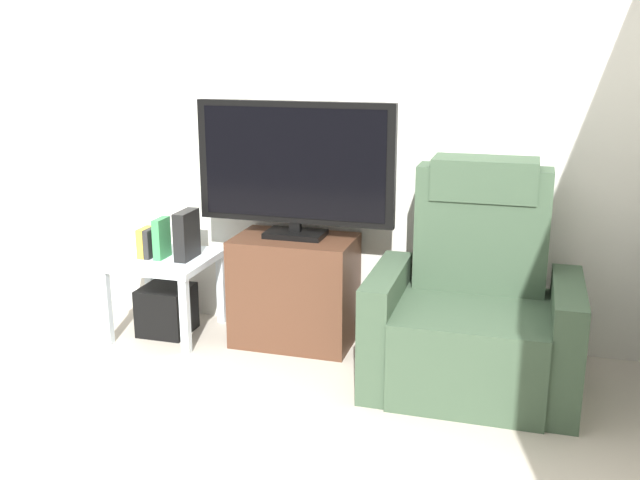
% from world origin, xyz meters
% --- Properties ---
extents(ground_plane, '(6.40, 6.40, 0.00)m').
position_xyz_m(ground_plane, '(0.00, 0.00, 0.00)').
color(ground_plane, '#B2A899').
extents(wall_back, '(6.40, 0.06, 2.60)m').
position_xyz_m(wall_back, '(0.00, 1.13, 1.30)').
color(wall_back, silver).
rests_on(wall_back, ground).
extents(tv_stand, '(0.65, 0.42, 0.60)m').
position_xyz_m(tv_stand, '(0.02, 0.86, 0.30)').
color(tv_stand, '#4C2D1E').
rests_on(tv_stand, ground).
extents(television, '(1.08, 0.20, 0.73)m').
position_xyz_m(television, '(0.02, 0.88, 0.99)').
color(television, black).
rests_on(television, tv_stand).
extents(recliner_armchair, '(0.98, 0.78, 1.08)m').
position_xyz_m(recliner_armchair, '(1.01, 0.62, 0.37)').
color(recliner_armchair, '#384C38').
rests_on(recliner_armchair, ground).
extents(side_table, '(0.54, 0.54, 0.46)m').
position_xyz_m(side_table, '(-0.73, 0.78, 0.38)').
color(side_table, silver).
rests_on(side_table, ground).
extents(subwoofer_box, '(0.27, 0.27, 0.27)m').
position_xyz_m(subwoofer_box, '(-0.73, 0.78, 0.14)').
color(subwoofer_box, black).
rests_on(subwoofer_box, ground).
extents(book_leftmost, '(0.04, 0.13, 0.17)m').
position_xyz_m(book_leftmost, '(-0.83, 0.76, 0.54)').
color(book_leftmost, gold).
rests_on(book_leftmost, side_table).
extents(book_middle, '(0.03, 0.13, 0.16)m').
position_xyz_m(book_middle, '(-0.79, 0.76, 0.54)').
color(book_middle, '#262626').
rests_on(book_middle, side_table).
extents(book_rightmost, '(0.04, 0.14, 0.23)m').
position_xyz_m(book_rightmost, '(-0.72, 0.76, 0.57)').
color(book_rightmost, '#388C4C').
rests_on(book_rightmost, side_table).
extents(game_console, '(0.07, 0.20, 0.27)m').
position_xyz_m(game_console, '(-0.58, 0.79, 0.59)').
color(game_console, black).
rests_on(game_console, side_table).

